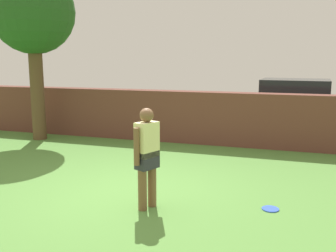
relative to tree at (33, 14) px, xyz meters
The scene contains 6 objects.
ground_plane 6.60m from the tree, 37.62° to the right, with size 40.00×40.00×0.00m, color #568C3D.
brick_wall 4.17m from the tree, 18.42° to the left, with size 13.59×0.50×1.45m, color brown.
tree is the anchor object (origin of this frame).
person 6.88m from the tree, 38.74° to the right, with size 0.34×0.50×1.62m.
car 8.20m from the tree, 23.19° to the left, with size 4.28×2.09×1.72m.
frisbee_blue 8.43m from the tree, 26.63° to the right, with size 0.27×0.27×0.02m, color blue.
Camera 1 is at (2.69, -6.07, 2.39)m, focal length 41.27 mm.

